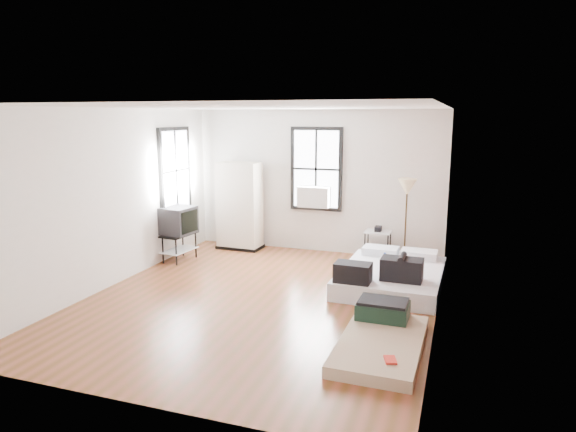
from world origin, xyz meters
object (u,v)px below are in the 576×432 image
at_px(mattress_main, 391,275).
at_px(side_table, 378,237).
at_px(mattress_bare, 381,335).
at_px(tv_stand, 179,222).
at_px(wardrobe, 240,206).
at_px(floor_lamp, 407,192).

relative_size(mattress_main, side_table, 3.32).
bearing_deg(side_table, mattress_bare, -80.06).
bearing_deg(mattress_main, mattress_bare, -83.66).
xyz_separation_m(side_table, tv_stand, (-3.50, -1.27, 0.30)).
height_order(wardrobe, tv_stand, wardrobe).
distance_m(mattress_bare, tv_stand, 4.83).
xyz_separation_m(mattress_bare, floor_lamp, (-0.14, 3.60, 1.22)).
xyz_separation_m(mattress_main, wardrobe, (-3.26, 1.43, 0.69)).
xyz_separation_m(mattress_bare, wardrobe, (-3.45, 3.60, 0.76)).
bearing_deg(wardrobe, tv_stand, -117.99).
bearing_deg(mattress_main, tv_stand, 178.18).
xyz_separation_m(mattress_main, floor_lamp, (0.05, 1.43, 1.15)).
relative_size(mattress_bare, floor_lamp, 1.13).
bearing_deg(side_table, mattress_main, -73.05).
xyz_separation_m(mattress_main, mattress_bare, (0.19, -2.18, -0.07)).
bearing_deg(mattress_main, side_table, 108.37).
relative_size(wardrobe, tv_stand, 1.73).
height_order(side_table, tv_stand, tv_stand).
distance_m(side_table, tv_stand, 3.74).
height_order(mattress_bare, wardrobe, wardrobe).
height_order(mattress_main, floor_lamp, floor_lamp).
distance_m(floor_lamp, tv_stand, 4.23).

